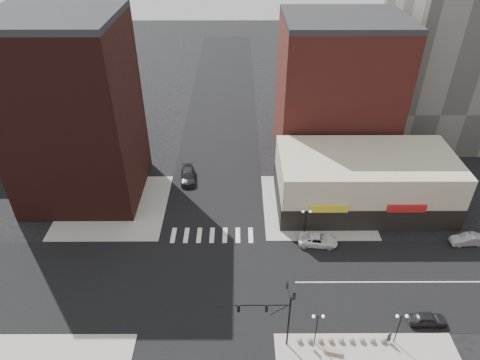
{
  "coord_description": "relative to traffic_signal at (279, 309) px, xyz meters",
  "views": [
    {
      "loc": [
        3.44,
        -34.26,
        37.81
      ],
      "look_at": [
        3.58,
        5.03,
        11.0
      ],
      "focal_mm": 32.0,
      "sensor_mm": 36.0,
      "label": 1
    }
  ],
  "objects": [
    {
      "name": "dark_sedan_north",
      "position": [
        -11.74,
        29.06,
        -4.18
      ],
      "size": [
        2.75,
        5.6,
        1.57
      ],
      "primitive_type": "imported",
      "rotation": [
        0.0,
        0.0,
        0.11
      ],
      "color": "black",
      "rests_on": "ground"
    },
    {
      "name": "dark_sedan_east",
      "position": [
        15.92,
        2.15,
        -4.29
      ],
      "size": [
        3.93,
        1.61,
        1.33
      ],
      "primitive_type": "imported",
      "rotation": [
        0.0,
        0.0,
        1.56
      ],
      "color": "black",
      "rests_on": "ground"
    },
    {
      "name": "traffic_signal",
      "position": [
        0.0,
        0.0,
        0.0
      ],
      "size": [
        5.59,
        3.09,
        7.77
      ],
      "color": "black",
      "rests_on": "ground"
    },
    {
      "name": "street_lamp_se_b",
      "position": [
        11.76,
        -0.17,
        -1.67
      ],
      "size": [
        1.22,
        0.32,
        4.16
      ],
      "color": "black",
      "rests_on": "sidewalk_se"
    },
    {
      "name": "sidewalk_nw",
      "position": [
        -21.74,
        22.33,
        -4.9
      ],
      "size": [
        15.0,
        15.0,
        0.12
      ],
      "primitive_type": "cube",
      "color": "gray",
      "rests_on": "ground"
    },
    {
      "name": "white_suv",
      "position": [
        6.32,
        14.33,
        -4.26
      ],
      "size": [
        5.21,
        2.75,
        1.4
      ],
      "primitive_type": "imported",
      "rotation": [
        0.0,
        0.0,
        1.48
      ],
      "color": "white",
      "rests_on": "ground"
    },
    {
      "name": "silver_sedan",
      "position": [
        25.47,
        14.33,
        -4.26
      ],
      "size": [
        4.37,
        1.8,
        1.41
      ],
      "primitive_type": "imported",
      "rotation": [
        0.0,
        0.0,
        -1.5
      ],
      "color": "#929397",
      "rests_on": "ground"
    },
    {
      "name": "building_ne_midrise",
      "position": [
        11.76,
        37.33,
        6.04
      ],
      "size": [
        18.0,
        15.0,
        22.0
      ],
      "primitive_type": "cube",
      "color": "maroon",
      "rests_on": "ground"
    },
    {
      "name": "ground",
      "position": [
        -7.24,
        7.83,
        -4.96
      ],
      "size": [
        240.0,
        240.0,
        0.0
      ],
      "primitive_type": "plane",
      "color": "black",
      "rests_on": "ground"
    },
    {
      "name": "stone_bench",
      "position": [
        5.36,
        -1.36,
        -4.62
      ],
      "size": [
        1.87,
        0.97,
        0.42
      ],
      "rotation": [
        0.0,
        0.0,
        -0.25
      ],
      "color": "gray",
      "rests_on": "sidewalk_se"
    },
    {
      "name": "building_nw_low",
      "position": [
        -39.24,
        41.83,
        1.04
      ],
      "size": [
        20.0,
        18.0,
        12.0
      ],
      "primitive_type": "cube",
      "color": "black",
      "rests_on": "ground"
    },
    {
      "name": "road_ew",
      "position": [
        -7.24,
        7.83,
        -4.95
      ],
      "size": [
        200.0,
        14.0,
        0.02
      ],
      "primitive_type": "cube",
      "color": "black",
      "rests_on": "ground"
    },
    {
      "name": "street_lamp_ne",
      "position": [
        4.76,
        15.83,
        -1.67
      ],
      "size": [
        1.22,
        0.32,
        4.16
      ],
      "color": "black",
      "rests_on": "sidewalk_ne"
    },
    {
      "name": "bollard_row",
      "position": [
        6.46,
        -0.17,
        -4.56
      ],
      "size": [
        8.97,
        0.57,
        0.57
      ],
      "color": "#89705E",
      "rests_on": "sidewalk_se"
    },
    {
      "name": "road_ns",
      "position": [
        -7.24,
        7.83,
        -4.95
      ],
      "size": [
        14.0,
        200.0,
        0.02
      ],
      "primitive_type": "cube",
      "color": "black",
      "rests_on": "ground"
    },
    {
      "name": "building_nw",
      "position": [
        -26.24,
        26.33,
        7.54
      ],
      "size": [
        16.0,
        15.0,
        25.0
      ],
      "primitive_type": "cube",
      "color": "black",
      "rests_on": "ground"
    },
    {
      "name": "sidewalk_ne",
      "position": [
        7.26,
        22.33,
        -4.9
      ],
      "size": [
        15.0,
        15.0,
        0.12
      ],
      "primitive_type": "cube",
      "color": "gray",
      "rests_on": "ground"
    },
    {
      "name": "building_ne_row",
      "position": [
        13.76,
        22.83,
        -1.66
      ],
      "size": [
        24.2,
        12.2,
        8.0
      ],
      "color": "#B4A68F",
      "rests_on": "ground"
    },
    {
      "name": "street_lamp_se_a",
      "position": [
        3.76,
        -0.17,
        -1.67
      ],
      "size": [
        1.22,
        0.32,
        4.16
      ],
      "color": "black",
      "rests_on": "sidewalk_se"
    },
    {
      "name": "pedestrian",
      "position": [
        11.17,
        -0.17,
        -4.07
      ],
      "size": [
        0.64,
        0.51,
        1.54
      ],
      "primitive_type": "imported",
      "rotation": [
        0.0,
        0.0,
        3.43
      ],
      "color": "#252227",
      "rests_on": "sidewalk_se"
    }
  ]
}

